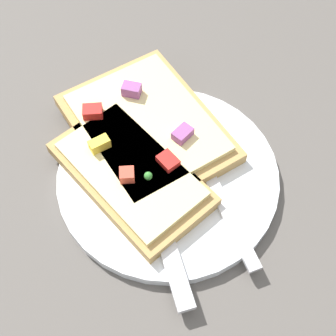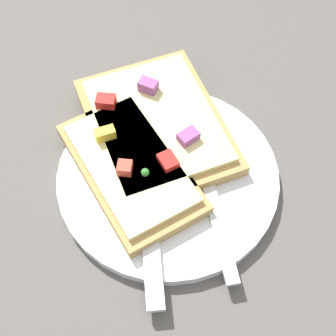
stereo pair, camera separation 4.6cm
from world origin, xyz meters
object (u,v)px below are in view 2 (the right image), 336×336
object	(u,v)px
pizza_slice_corner	(131,167)
plate	(168,176)
pizza_slice_main	(158,124)
fork	(203,166)
knife	(149,223)

from	to	relation	value
pizza_slice_corner	plate	bearing A→B (deg)	56.95
plate	pizza_slice_main	size ratio (longest dim) A/B	1.18
fork	knife	world-z (taller)	knife
pizza_slice_main	pizza_slice_corner	xyz separation A→B (m)	(0.04, 0.05, 0.00)
pizza_slice_main	pizza_slice_corner	size ratio (longest dim) A/B	1.04
plate	pizza_slice_corner	xyz separation A→B (m)	(0.04, -0.01, 0.02)
knife	pizza_slice_main	size ratio (longest dim) A/B	1.03
plate	pizza_slice_main	world-z (taller)	pizza_slice_main
plate	knife	xyz separation A→B (m)	(0.03, 0.05, 0.01)
plate	pizza_slice_corner	distance (m)	0.04
fork	pizza_slice_main	xyz separation A→B (m)	(0.03, -0.06, 0.01)
fork	pizza_slice_corner	world-z (taller)	pizza_slice_corner
knife	pizza_slice_main	world-z (taller)	pizza_slice_main
plate	pizza_slice_corner	size ratio (longest dim) A/B	1.23
knife	pizza_slice_main	distance (m)	0.11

